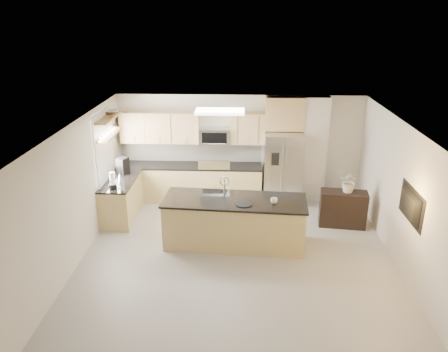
{
  "coord_description": "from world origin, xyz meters",
  "views": [
    {
      "loc": [
        0.06,
        -7.17,
        4.5
      ],
      "look_at": [
        -0.3,
        1.3,
        1.26
      ],
      "focal_mm": 35.0,
      "sensor_mm": 36.0,
      "label": 1
    }
  ],
  "objects_px": {
    "coffee_maker": "(123,166)",
    "island": "(234,222)",
    "refrigerator": "(283,168)",
    "cup": "(274,201)",
    "range": "(215,182)",
    "television": "(406,205)",
    "microwave": "(215,136)",
    "credenza": "(343,209)",
    "platter": "(244,204)",
    "blender": "(113,182)",
    "bowl": "(111,111)",
    "kettle": "(120,178)",
    "flower_vase": "(350,177)"
  },
  "relations": [
    {
      "from": "refrigerator",
      "to": "credenza",
      "type": "height_order",
      "value": "refrigerator"
    },
    {
      "from": "blender",
      "to": "refrigerator",
      "type": "bearing_deg",
      "value": 22.42
    },
    {
      "from": "range",
      "to": "television",
      "type": "distance_m",
      "value": 4.78
    },
    {
      "from": "refrigerator",
      "to": "kettle",
      "type": "bearing_deg",
      "value": -162.51
    },
    {
      "from": "refrigerator",
      "to": "flower_vase",
      "type": "bearing_deg",
      "value": -42.45
    },
    {
      "from": "bowl",
      "to": "range",
      "type": "bearing_deg",
      "value": 16.19
    },
    {
      "from": "bowl",
      "to": "coffee_maker",
      "type": "bearing_deg",
      "value": -1.94
    },
    {
      "from": "microwave",
      "to": "range",
      "type": "bearing_deg",
      "value": -90.0
    },
    {
      "from": "range",
      "to": "coffee_maker",
      "type": "height_order",
      "value": "coffee_maker"
    },
    {
      "from": "coffee_maker",
      "to": "kettle",
      "type": "bearing_deg",
      "value": -82.73
    },
    {
      "from": "refrigerator",
      "to": "television",
      "type": "relative_size",
      "value": 1.65
    },
    {
      "from": "microwave",
      "to": "credenza",
      "type": "bearing_deg",
      "value": -25.74
    },
    {
      "from": "coffee_maker",
      "to": "range",
      "type": "bearing_deg",
      "value": 17.45
    },
    {
      "from": "coffee_maker",
      "to": "flower_vase",
      "type": "distance_m",
      "value": 5.12
    },
    {
      "from": "refrigerator",
      "to": "blender",
      "type": "xyz_separation_m",
      "value": [
        -3.73,
        -1.54,
        0.19
      ]
    },
    {
      "from": "microwave",
      "to": "television",
      "type": "relative_size",
      "value": 0.71
    },
    {
      "from": "range",
      "to": "island",
      "type": "distance_m",
      "value": 2.24
    },
    {
      "from": "range",
      "to": "kettle",
      "type": "relative_size",
      "value": 4.76
    },
    {
      "from": "blender",
      "to": "bowl",
      "type": "height_order",
      "value": "bowl"
    },
    {
      "from": "island",
      "to": "cup",
      "type": "bearing_deg",
      "value": -6.58
    },
    {
      "from": "flower_vase",
      "to": "television",
      "type": "height_order",
      "value": "television"
    },
    {
      "from": "range",
      "to": "island",
      "type": "height_order",
      "value": "island"
    },
    {
      "from": "cup",
      "to": "platter",
      "type": "xyz_separation_m",
      "value": [
        -0.58,
        -0.08,
        -0.04
      ]
    },
    {
      "from": "island",
      "to": "credenza",
      "type": "bearing_deg",
      "value": 24.81
    },
    {
      "from": "microwave",
      "to": "television",
      "type": "xyz_separation_m",
      "value": [
        3.51,
        -3.24,
        -0.28
      ]
    },
    {
      "from": "credenza",
      "to": "coffee_maker",
      "type": "xyz_separation_m",
      "value": [
        -5.0,
        0.62,
        0.7
      ]
    },
    {
      "from": "cup",
      "to": "kettle",
      "type": "distance_m",
      "value": 3.5
    },
    {
      "from": "refrigerator",
      "to": "bowl",
      "type": "relative_size",
      "value": 4.41
    },
    {
      "from": "range",
      "to": "island",
      "type": "xyz_separation_m",
      "value": [
        0.53,
        -2.18,
        0.02
      ]
    },
    {
      "from": "bowl",
      "to": "credenza",
      "type": "bearing_deg",
      "value": -6.88
    },
    {
      "from": "range",
      "to": "platter",
      "type": "relative_size",
      "value": 3.42
    },
    {
      "from": "credenza",
      "to": "island",
      "type": "bearing_deg",
      "value": -152.3
    },
    {
      "from": "kettle",
      "to": "microwave",
      "type": "bearing_deg",
      "value": 33.33
    },
    {
      "from": "flower_vase",
      "to": "television",
      "type": "relative_size",
      "value": 0.65
    },
    {
      "from": "cup",
      "to": "blender",
      "type": "relative_size",
      "value": 0.36
    },
    {
      "from": "range",
      "to": "bowl",
      "type": "height_order",
      "value": "bowl"
    },
    {
      "from": "platter",
      "to": "bowl",
      "type": "distance_m",
      "value": 3.71
    },
    {
      "from": "range",
      "to": "credenza",
      "type": "height_order",
      "value": "range"
    },
    {
      "from": "range",
      "to": "refrigerator",
      "type": "height_order",
      "value": "refrigerator"
    },
    {
      "from": "flower_vase",
      "to": "kettle",
      "type": "bearing_deg",
      "value": 179.37
    },
    {
      "from": "platter",
      "to": "bowl",
      "type": "xyz_separation_m",
      "value": [
        -2.96,
        1.75,
        1.4
      ]
    },
    {
      "from": "credenza",
      "to": "television",
      "type": "height_order",
      "value": "television"
    },
    {
      "from": "refrigerator",
      "to": "blender",
      "type": "bearing_deg",
      "value": -157.58
    },
    {
      "from": "credenza",
      "to": "flower_vase",
      "type": "relative_size",
      "value": 1.42
    },
    {
      "from": "microwave",
      "to": "television",
      "type": "bearing_deg",
      "value": -42.75
    },
    {
      "from": "refrigerator",
      "to": "cup",
      "type": "height_order",
      "value": "refrigerator"
    },
    {
      "from": "range",
      "to": "platter",
      "type": "bearing_deg",
      "value": -73.47
    },
    {
      "from": "range",
      "to": "credenza",
      "type": "relative_size",
      "value": 1.14
    },
    {
      "from": "coffee_maker",
      "to": "island",
      "type": "bearing_deg",
      "value": -30.04
    },
    {
      "from": "blender",
      "to": "flower_vase",
      "type": "relative_size",
      "value": 0.53
    }
  ]
}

